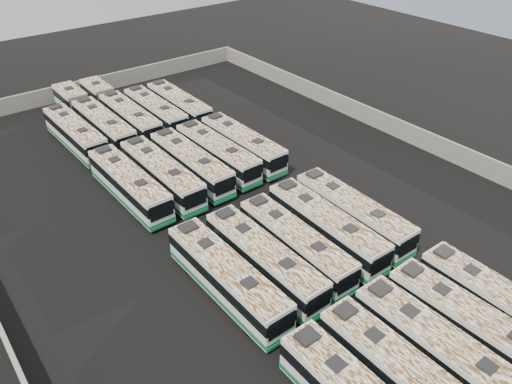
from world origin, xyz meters
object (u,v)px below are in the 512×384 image
Objects in this scene: bus_midfront_right at (326,227)px; bus_back_center at (119,110)px; bus_midfront_far_right at (353,213)px; bus_back_far_left at (75,134)px; bus_back_left at (92,117)px; bus_midback_far_right at (243,144)px; bus_midfront_left at (264,260)px; bus_back_right at (156,112)px; bus_midback_center at (191,163)px; bus_front_left at (406,380)px; bus_front_center at (441,353)px; bus_midfront_center at (296,244)px; bus_midfront_far_left at (227,278)px; bus_midback_left at (162,174)px; bus_front_right at (472,327)px; bus_midback_right at (217,153)px; bus_front_far_right at (501,306)px; bus_back_far_right at (179,105)px; bus_midback_far_left at (129,184)px.

bus_midfront_right reaches higher than bus_back_center.
bus_midfront_far_right is 1.00× the size of bus_back_far_left.
bus_back_left reaches higher than bus_midfront_far_right.
bus_midfront_right is at bearing -102.43° from bus_midback_far_right.
bus_midfront_left reaches higher than bus_back_right.
bus_back_left is at bearing 154.26° from bus_back_right.
bus_midback_center is at bearing 113.30° from bus_midfront_far_right.
bus_midfront_far_right is (3.19, -0.00, -0.02)m from bus_midfront_right.
bus_front_left is 0.99× the size of bus_midfront_right.
bus_midback_far_right is 0.65× the size of bus_back_center.
bus_midfront_left is at bearing 89.58° from bus_front_left.
bus_front_center is 30.03m from bus_midback_far_right.
bus_midfront_left is 3.17m from bus_midfront_center.
bus_front_center is 14.95m from bus_midfront_far_left.
bus_midfront_far_right reaches higher than bus_midback_far_right.
bus_midback_center reaches higher than bus_back_right.
bus_midback_left reaches higher than bus_midback_far_right.
bus_front_center is 1.00× the size of bus_midfront_right.
bus_back_far_left is at bearing 115.19° from bus_midfront_far_right.
bus_back_right is (3.24, -3.26, -0.01)m from bus_back_center.
bus_midback_far_right is at bearing 79.84° from bus_midfront_right.
bus_front_left reaches higher than bus_back_center.
bus_back_far_left is (-9.95, 29.19, -0.02)m from bus_midfront_right.
bus_front_right is at bearing -88.73° from bus_midfront_right.
bus_back_left is 7.36m from bus_back_right.
bus_midfront_center is at bearing -0.29° from bus_midfront_left.
bus_midback_right is 1.00× the size of bus_midback_far_right.
bus_midfront_far_left is at bearing 134.90° from bus_front_far_right.
bus_midfront_right is 16.07m from bus_midback_center.
bus_midback_center is (3.34, 0.09, -0.04)m from bus_midback_left.
bus_midfront_far_right is (9.74, 0.06, -0.00)m from bus_midfront_left.
bus_back_right is at bearing 63.83° from bus_midback_left.
bus_midfront_left is at bearing -84.77° from bus_back_far_left.
bus_front_center is 43.12m from bus_back_far_left.
bus_back_far_right reaches higher than bus_back_right.
bus_midback_far_left reaches higher than bus_front_right.
bus_back_center is at bearing 102.33° from bus_midfront_far_right.
bus_front_left is 29.20m from bus_midback_center.
bus_front_left is at bearing 179.48° from bus_front_far_right.
bus_midfront_left is at bearing -178.99° from bus_midfront_center.
bus_midfront_center is at bearing 89.68° from bus_front_center.
bus_midback_left is (-3.24, 15.70, 0.08)m from bus_midfront_center.
bus_midfront_far_left is 1.04× the size of bus_back_right.
bus_midback_right is (-3.19, 15.91, -0.01)m from bus_midfront_far_right.
bus_back_far_left is 7.35m from bus_back_center.
bus_midfront_far_right is 20.58m from bus_midback_far_left.
bus_midback_center reaches higher than bus_midfront_center.
bus_midfront_center is 0.96× the size of bus_midback_left.
bus_midback_left reaches higher than bus_front_center.
bus_midback_center is 0.99× the size of bus_back_far_left.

